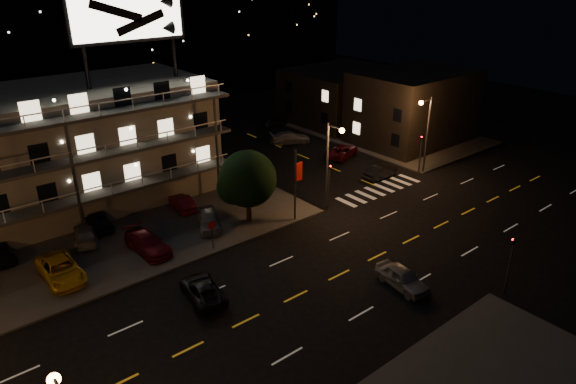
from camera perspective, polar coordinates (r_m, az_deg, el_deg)
ground at (r=35.56m, az=3.37°, el=-10.32°), size 140.00×140.00×0.00m
curb_nw at (r=46.32m, az=-27.69°, el=-4.49°), size 44.00×24.00×0.15m
curb_ne at (r=68.02m, az=10.70°, el=6.53°), size 16.00×24.00×0.15m
motel at (r=48.64m, az=-25.37°, el=4.07°), size 28.00×13.80×18.10m
side_bldg_front at (r=64.51m, az=13.69°, el=9.18°), size 14.06×10.00×8.50m
side_bldg_back at (r=72.29m, az=6.03°, el=10.66°), size 14.06×12.00×7.00m
streetlight_nc at (r=43.68m, az=4.72°, el=3.74°), size 0.44×1.92×8.00m
streetlight_ne at (r=53.83m, az=15.07°, el=6.92°), size 1.92×0.44×8.00m
signal_nw at (r=45.25m, az=4.59°, el=1.23°), size 0.20×0.27×4.60m
signal_sw at (r=36.36m, az=23.52°, el=-6.90°), size 0.20×0.27×4.60m
signal_ne at (r=54.55m, az=14.55°, el=4.55°), size 0.27×0.20×4.60m
banner_north at (r=42.42m, az=0.88°, el=0.97°), size 0.83×0.16×6.40m
stop_sign at (r=39.06m, az=-8.42°, el=-4.24°), size 0.91×0.11×2.61m
tree at (r=42.04m, az=-4.54°, el=1.28°), size 4.93×4.74×6.20m
lot_car_2 at (r=38.81m, az=-23.94°, el=-7.90°), size 2.34×5.08×1.41m
lot_car_3 at (r=40.16m, az=-15.34°, el=-5.46°), size 2.24×4.93×1.40m
lot_car_4 at (r=42.66m, az=-8.82°, el=-2.99°), size 3.32×4.54×1.44m
lot_car_7 at (r=43.13m, az=-21.57°, el=-4.34°), size 2.95×4.61×1.24m
lot_car_8 at (r=44.75m, az=-20.45°, el=-2.95°), size 2.00×4.41×1.47m
lot_car_9 at (r=46.15m, az=-11.67°, el=-1.17°), size 1.77×3.95×1.26m
side_car_0 at (r=53.08m, az=10.23°, el=2.21°), size 4.07×1.57×1.32m
side_car_1 at (r=58.46m, az=6.01°, el=4.55°), size 5.42×3.83×1.37m
side_car_2 at (r=62.69m, az=0.21°, el=6.07°), size 5.33×3.79×1.43m
side_car_3 at (r=69.61m, az=-1.59°, el=7.84°), size 3.91×1.70×1.31m
road_car_east at (r=35.84m, az=12.58°, el=-9.28°), size 2.12×4.29×1.41m
road_car_west at (r=34.46m, az=-9.48°, el=-10.64°), size 2.82×4.78×1.25m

